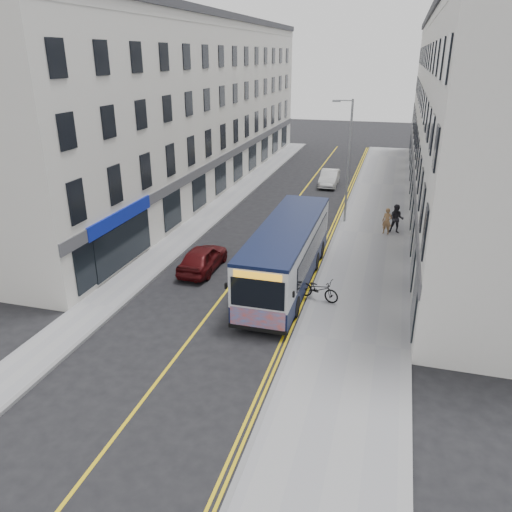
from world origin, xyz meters
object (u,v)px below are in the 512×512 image
Objects in this scene: city_bus at (287,252)px; bicycle at (319,289)px; pedestrian_near at (387,221)px; streetlamp at (348,158)px; car_white at (329,178)px; car_maroon at (203,258)px; pedestrian_far at (396,219)px.

city_bus is 2.58m from bicycle.
bicycle is 1.21× the size of pedestrian_near.
streetlamp is 4.91× the size of pedestrian_near.
streetlamp is at bearing 162.09° from pedestrian_near.
city_bus is at bearing 67.81° from bicycle.
city_bus reaches higher than bicycle.
city_bus is 2.60× the size of car_white.
car_maroon is at bearing -121.62° from streetlamp.
streetlamp reaches higher than pedestrian_near.
car_maroon is at bearing -132.13° from pedestrian_far.
car_maroon is at bearing -101.95° from car_white.
pedestrian_far is 0.45× the size of car_white.
pedestrian_far is at bearing -138.09° from car_maroon.
streetlamp is 4.37× the size of pedestrian_far.
bicycle is at bearing -39.35° from city_bus.
city_bus is at bearing -98.65° from streetlamp.
car_maroon is (-9.58, -8.48, -0.35)m from pedestrian_far.
pedestrian_far is at bearing -24.36° from streetlamp.
city_bus is 10.26m from pedestrian_far.
streetlamp is 12.33m from car_maroon.
car_maroon is (-9.03, -8.17, -0.25)m from pedestrian_near.
car_maroon reaches higher than car_white.
bicycle is at bearing -89.59° from pedestrian_near.
streetlamp is at bearing 18.27° from bicycle.
city_bus reaches higher than pedestrian_near.
bicycle is 10.91m from pedestrian_far.
streetlamp is 5.02m from pedestrian_far.
car_maroon is at bearing 174.28° from city_bus.
pedestrian_near reaches higher than car_white.
pedestrian_near is 0.41× the size of car_maroon.
pedestrian_far is at bearing 60.75° from city_bus.
streetlamp is 10.94m from city_bus.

